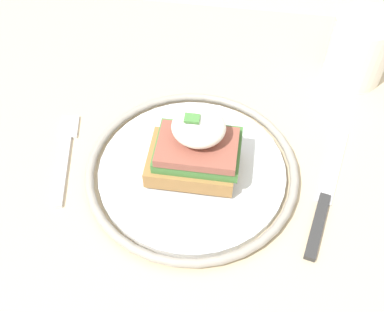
# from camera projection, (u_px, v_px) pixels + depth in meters

# --- Properties ---
(dining_table) EXTENTS (1.03, 0.71, 0.75)m
(dining_table) POSITION_uv_depth(u_px,v_px,m) (195.00, 239.00, 0.65)
(dining_table) COLOR #C6B28E
(dining_table) RESTS_ON ground_plane
(plate) EXTENTS (0.25, 0.25, 0.02)m
(plate) POSITION_uv_depth(u_px,v_px,m) (192.00, 170.00, 0.56)
(plate) COLOR silver
(plate) RESTS_ON dining_table
(sandwich) EXTENTS (0.10, 0.11, 0.08)m
(sandwich) POSITION_uv_depth(u_px,v_px,m) (195.00, 148.00, 0.53)
(sandwich) COLOR #9E703D
(sandwich) RESTS_ON plate
(fork) EXTENTS (0.04, 0.14, 0.00)m
(fork) POSITION_uv_depth(u_px,v_px,m) (66.00, 153.00, 0.58)
(fork) COLOR silver
(fork) RESTS_ON dining_table
(knife) EXTENTS (0.06, 0.19, 0.01)m
(knife) POSITION_uv_depth(u_px,v_px,m) (324.00, 199.00, 0.54)
(knife) COLOR #2D2D2D
(knife) RESTS_ON dining_table
(cup) EXTENTS (0.08, 0.08, 0.09)m
(cup) POSITION_uv_depth(u_px,v_px,m) (359.00, 48.00, 0.64)
(cup) COLOR white
(cup) RESTS_ON dining_table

